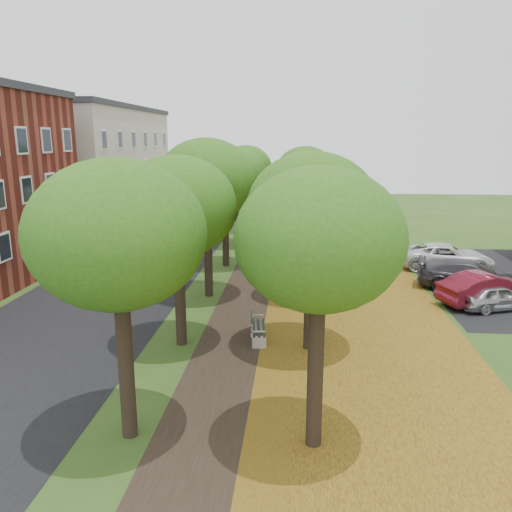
% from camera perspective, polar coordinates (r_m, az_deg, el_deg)
% --- Properties ---
extents(ground, '(120.00, 120.00, 0.00)m').
position_cam_1_polar(ground, '(13.87, -4.96, -20.09)').
color(ground, '#2D4C19').
rests_on(ground, ground).
extents(street_asphalt, '(8.00, 70.00, 0.01)m').
position_cam_1_polar(street_asphalt, '(29.09, -14.68, -2.30)').
color(street_asphalt, black).
rests_on(street_asphalt, ground).
extents(footpath, '(3.20, 70.00, 0.01)m').
position_cam_1_polar(footpath, '(27.55, 0.22, -2.72)').
color(footpath, black).
rests_on(footpath, ground).
extents(leaf_verge, '(7.50, 70.00, 0.01)m').
position_cam_1_polar(leaf_verge, '(27.63, 10.63, -2.91)').
color(leaf_verge, olive).
rests_on(leaf_verge, ground).
extents(parking_lot, '(9.00, 16.00, 0.01)m').
position_cam_1_polar(parking_lot, '(30.65, 26.46, -2.50)').
color(parking_lot, black).
rests_on(parking_lot, ground).
extents(tree_row_west, '(4.34, 34.34, 7.08)m').
position_cam_1_polar(tree_row_west, '(26.85, -4.50, 8.14)').
color(tree_row_west, black).
rests_on(tree_row_west, ground).
extents(tree_row_east, '(4.34, 34.34, 7.08)m').
position_cam_1_polar(tree_row_east, '(26.51, 5.90, 8.04)').
color(tree_row_east, black).
rests_on(tree_row_east, ground).
extents(building_cream, '(10.30, 20.30, 10.40)m').
position_cam_1_polar(building_cream, '(48.38, -18.79, 9.78)').
color(building_cream, beige).
rests_on(building_cream, ground).
extents(bench, '(0.74, 1.96, 0.90)m').
position_cam_1_polar(bench, '(19.48, 0.12, -8.21)').
color(bench, '#252E29').
rests_on(bench, ground).
extents(car_silver, '(3.87, 2.50, 1.22)m').
position_cam_1_polar(car_silver, '(25.23, 25.72, -4.17)').
color(car_silver, silver).
rests_on(car_silver, ground).
extents(car_red, '(4.92, 3.15, 1.53)m').
position_cam_1_polar(car_red, '(25.66, 24.93, -3.45)').
color(car_red, maroon).
rests_on(car_red, ground).
extents(car_grey, '(5.51, 3.32, 1.49)m').
position_cam_1_polar(car_grey, '(27.86, 23.26, -2.07)').
color(car_grey, '#313035').
rests_on(car_grey, ground).
extents(car_white, '(5.56, 2.87, 1.50)m').
position_cam_1_polar(car_white, '(31.78, 20.91, -0.05)').
color(car_white, silver).
rests_on(car_white, ground).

